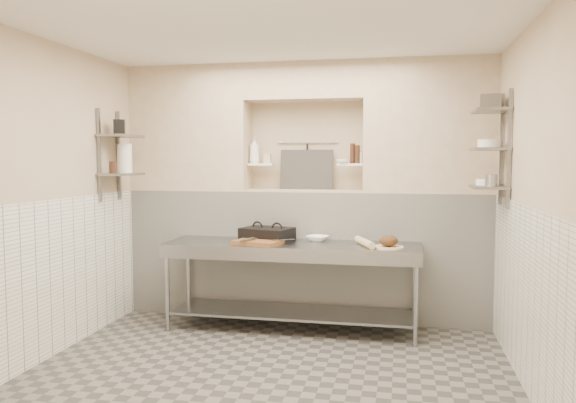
% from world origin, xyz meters
% --- Properties ---
extents(floor, '(4.00, 3.90, 0.10)m').
position_xyz_m(floor, '(0.00, 0.00, -0.05)').
color(floor, '#5E5953').
rests_on(floor, ground).
extents(ceiling, '(4.00, 3.90, 0.10)m').
position_xyz_m(ceiling, '(0.00, 0.00, 2.85)').
color(ceiling, silver).
rests_on(ceiling, ground).
extents(wall_left, '(0.10, 3.90, 2.80)m').
position_xyz_m(wall_left, '(-2.05, 0.00, 1.40)').
color(wall_left, '#C6B090').
rests_on(wall_left, ground).
extents(wall_right, '(0.10, 3.90, 2.80)m').
position_xyz_m(wall_right, '(2.05, 0.00, 1.40)').
color(wall_right, '#C6B090').
rests_on(wall_right, ground).
extents(wall_back, '(4.00, 0.10, 2.80)m').
position_xyz_m(wall_back, '(0.00, 2.00, 1.40)').
color(wall_back, '#C6B090').
rests_on(wall_back, ground).
extents(wall_front, '(4.00, 0.10, 2.80)m').
position_xyz_m(wall_front, '(0.00, -2.00, 1.40)').
color(wall_front, '#C6B090').
rests_on(wall_front, ground).
extents(backwall_lower, '(4.00, 0.40, 1.40)m').
position_xyz_m(backwall_lower, '(0.00, 1.75, 0.70)').
color(backwall_lower, white).
rests_on(backwall_lower, floor).
extents(alcove_sill, '(1.30, 0.40, 0.02)m').
position_xyz_m(alcove_sill, '(0.00, 1.75, 1.41)').
color(alcove_sill, '#C6B090').
rests_on(alcove_sill, backwall_lower).
extents(backwall_pillar_left, '(1.35, 0.40, 1.40)m').
position_xyz_m(backwall_pillar_left, '(-1.33, 1.75, 2.10)').
color(backwall_pillar_left, '#C6B090').
rests_on(backwall_pillar_left, backwall_lower).
extents(backwall_pillar_right, '(1.35, 0.40, 1.40)m').
position_xyz_m(backwall_pillar_right, '(1.33, 1.75, 2.10)').
color(backwall_pillar_right, '#C6B090').
rests_on(backwall_pillar_right, backwall_lower).
extents(backwall_header, '(1.30, 0.40, 0.40)m').
position_xyz_m(backwall_header, '(0.00, 1.75, 2.60)').
color(backwall_header, '#C6B090').
rests_on(backwall_header, backwall_lower).
extents(wainscot_left, '(0.02, 3.90, 1.40)m').
position_xyz_m(wainscot_left, '(-1.99, 0.00, 0.70)').
color(wainscot_left, white).
rests_on(wainscot_left, floor).
extents(wainscot_right, '(0.02, 3.90, 1.40)m').
position_xyz_m(wainscot_right, '(1.99, 0.00, 0.70)').
color(wainscot_right, white).
rests_on(wainscot_right, floor).
extents(alcove_shelf_left, '(0.28, 0.16, 0.02)m').
position_xyz_m(alcove_shelf_left, '(-0.50, 1.75, 1.70)').
color(alcove_shelf_left, white).
rests_on(alcove_shelf_left, backwall_lower).
extents(alcove_shelf_right, '(0.28, 0.16, 0.02)m').
position_xyz_m(alcove_shelf_right, '(0.50, 1.75, 1.70)').
color(alcove_shelf_right, white).
rests_on(alcove_shelf_right, backwall_lower).
extents(utensil_rail, '(0.70, 0.02, 0.02)m').
position_xyz_m(utensil_rail, '(0.00, 1.92, 1.95)').
color(utensil_rail, gray).
rests_on(utensil_rail, wall_back).
extents(hanging_steel, '(0.02, 0.02, 0.30)m').
position_xyz_m(hanging_steel, '(0.00, 1.90, 1.78)').
color(hanging_steel, black).
rests_on(hanging_steel, utensil_rail).
extents(splash_panel, '(0.60, 0.08, 0.45)m').
position_xyz_m(splash_panel, '(0.00, 1.85, 1.64)').
color(splash_panel, '#383330').
rests_on(splash_panel, alcove_sill).
extents(shelf_rail_left_a, '(0.03, 0.03, 0.95)m').
position_xyz_m(shelf_rail_left_a, '(-1.98, 1.25, 1.80)').
color(shelf_rail_left_a, slate).
rests_on(shelf_rail_left_a, wall_left).
extents(shelf_rail_left_b, '(0.03, 0.03, 0.95)m').
position_xyz_m(shelf_rail_left_b, '(-1.98, 0.85, 1.80)').
color(shelf_rail_left_b, slate).
rests_on(shelf_rail_left_b, wall_left).
extents(wall_shelf_left_lower, '(0.30, 0.50, 0.02)m').
position_xyz_m(wall_shelf_left_lower, '(-1.84, 1.05, 1.60)').
color(wall_shelf_left_lower, slate).
rests_on(wall_shelf_left_lower, wall_left).
extents(wall_shelf_left_upper, '(0.30, 0.50, 0.03)m').
position_xyz_m(wall_shelf_left_upper, '(-1.84, 1.05, 2.00)').
color(wall_shelf_left_upper, slate).
rests_on(wall_shelf_left_upper, wall_left).
extents(shelf_rail_right_a, '(0.03, 0.03, 1.05)m').
position_xyz_m(shelf_rail_right_a, '(1.98, 1.25, 1.85)').
color(shelf_rail_right_a, slate).
rests_on(shelf_rail_right_a, wall_right).
extents(shelf_rail_right_b, '(0.03, 0.03, 1.05)m').
position_xyz_m(shelf_rail_right_b, '(1.98, 0.85, 1.85)').
color(shelf_rail_right_b, slate).
rests_on(shelf_rail_right_b, wall_right).
extents(wall_shelf_right_lower, '(0.30, 0.50, 0.02)m').
position_xyz_m(wall_shelf_right_lower, '(1.84, 1.05, 1.50)').
color(wall_shelf_right_lower, slate).
rests_on(wall_shelf_right_lower, wall_right).
extents(wall_shelf_right_mid, '(0.30, 0.50, 0.02)m').
position_xyz_m(wall_shelf_right_mid, '(1.84, 1.05, 1.85)').
color(wall_shelf_right_mid, slate).
rests_on(wall_shelf_right_mid, wall_right).
extents(wall_shelf_right_upper, '(0.30, 0.50, 0.03)m').
position_xyz_m(wall_shelf_right_upper, '(1.84, 1.05, 2.20)').
color(wall_shelf_right_upper, slate).
rests_on(wall_shelf_right_upper, wall_right).
extents(prep_table, '(2.60, 0.70, 0.90)m').
position_xyz_m(prep_table, '(-0.04, 1.18, 0.64)').
color(prep_table, gray).
rests_on(prep_table, floor).
extents(panini_press, '(0.58, 0.49, 0.14)m').
position_xyz_m(panini_press, '(-0.33, 1.32, 0.97)').
color(panini_press, black).
rests_on(panini_press, prep_table).
extents(cutting_board, '(0.51, 0.41, 0.04)m').
position_xyz_m(cutting_board, '(-0.36, 1.07, 0.92)').
color(cutting_board, brown).
rests_on(cutting_board, prep_table).
extents(knife_blade, '(0.23, 0.14, 0.01)m').
position_xyz_m(knife_blade, '(-0.11, 1.11, 0.95)').
color(knife_blade, gray).
rests_on(knife_blade, cutting_board).
extents(tongs, '(0.13, 0.28, 0.03)m').
position_xyz_m(tongs, '(-0.45, 0.97, 0.96)').
color(tongs, gray).
rests_on(tongs, cutting_board).
extents(mixing_bowl, '(0.29, 0.29, 0.06)m').
position_xyz_m(mixing_bowl, '(0.19, 1.41, 0.93)').
color(mixing_bowl, white).
rests_on(mixing_bowl, prep_table).
extents(rolling_pin, '(0.24, 0.46, 0.07)m').
position_xyz_m(rolling_pin, '(0.70, 1.16, 0.94)').
color(rolling_pin, '#D8BD84').
rests_on(rolling_pin, prep_table).
extents(bread_board, '(0.29, 0.29, 0.02)m').
position_xyz_m(bread_board, '(0.94, 1.07, 0.91)').
color(bread_board, '#D8BD84').
rests_on(bread_board, prep_table).
extents(bread_loaf, '(0.18, 0.18, 0.11)m').
position_xyz_m(bread_loaf, '(0.94, 1.07, 0.97)').
color(bread_loaf, '#4C2D19').
rests_on(bread_loaf, bread_board).
extents(bottle_soap, '(0.15, 0.15, 0.29)m').
position_xyz_m(bottle_soap, '(-0.58, 1.76, 1.86)').
color(bottle_soap, white).
rests_on(bottle_soap, alcove_shelf_left).
extents(jar_alcove, '(0.07, 0.07, 0.11)m').
position_xyz_m(jar_alcove, '(-0.44, 1.80, 1.77)').
color(jar_alcove, '#C6B090').
rests_on(jar_alcove, alcove_shelf_left).
extents(bowl_alcove, '(0.19, 0.19, 0.05)m').
position_xyz_m(bowl_alcove, '(0.42, 1.70, 1.74)').
color(bowl_alcove, white).
rests_on(bowl_alcove, alcove_shelf_right).
extents(condiment_a, '(0.05, 0.05, 0.20)m').
position_xyz_m(condiment_a, '(0.58, 1.74, 1.81)').
color(condiment_a, '#341D12').
rests_on(condiment_a, alcove_shelf_right).
extents(condiment_b, '(0.05, 0.05, 0.22)m').
position_xyz_m(condiment_b, '(0.52, 1.79, 1.82)').
color(condiment_b, '#341D12').
rests_on(condiment_b, alcove_shelf_right).
extents(condiment_c, '(0.07, 0.07, 0.12)m').
position_xyz_m(condiment_c, '(0.60, 1.77, 1.77)').
color(condiment_c, white).
rests_on(condiment_c, alcove_shelf_right).
extents(jug_left, '(0.15, 0.15, 0.31)m').
position_xyz_m(jug_left, '(-1.84, 1.13, 1.77)').
color(jug_left, white).
rests_on(jug_left, wall_shelf_left_lower).
extents(jar_left, '(0.08, 0.08, 0.12)m').
position_xyz_m(jar_left, '(-1.84, 0.88, 1.67)').
color(jar_left, '#341D12').
rests_on(jar_left, wall_shelf_left_lower).
extents(box_left_upper, '(0.15, 0.15, 0.16)m').
position_xyz_m(box_left_upper, '(-1.84, 1.03, 2.09)').
color(box_left_upper, black).
rests_on(box_left_upper, wall_shelf_left_upper).
extents(bowl_right, '(0.19, 0.19, 0.06)m').
position_xyz_m(bowl_right, '(1.84, 1.19, 1.54)').
color(bowl_right, white).
rests_on(bowl_right, wall_shelf_right_lower).
extents(canister_right, '(0.11, 0.11, 0.11)m').
position_xyz_m(canister_right, '(1.84, 0.90, 1.57)').
color(canister_right, gray).
rests_on(canister_right, wall_shelf_right_lower).
extents(bowl_right_mid, '(0.20, 0.20, 0.07)m').
position_xyz_m(bowl_right_mid, '(1.84, 1.10, 1.90)').
color(bowl_right_mid, white).
rests_on(bowl_right_mid, wall_shelf_right_mid).
extents(basket_right, '(0.20, 0.23, 0.14)m').
position_xyz_m(basket_right, '(1.84, 1.10, 2.28)').
color(basket_right, gray).
rests_on(basket_right, wall_shelf_right_upper).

